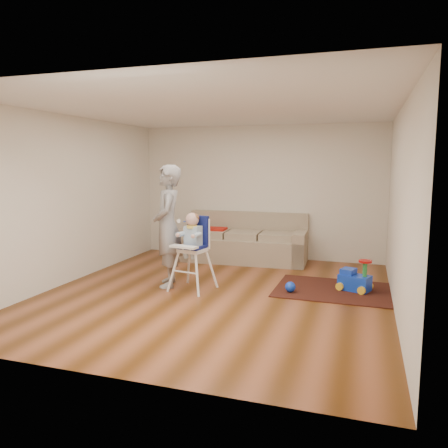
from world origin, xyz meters
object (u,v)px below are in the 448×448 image
(ride_on_toy, at_px, (355,274))
(high_chair, at_px, (193,253))
(sofa, at_px, (244,237))
(side_table, at_px, (219,246))
(adult, at_px, (168,226))
(toy_ball, at_px, (290,287))

(ride_on_toy, bearing_deg, high_chair, -143.16)
(sofa, bearing_deg, ride_on_toy, -37.33)
(sofa, relative_size, side_table, 5.14)
(sofa, xyz_separation_m, adult, (-0.67, -2.12, 0.48))
(sofa, distance_m, toy_ball, 2.33)
(ride_on_toy, bearing_deg, sofa, 165.58)
(toy_ball, height_order, adult, adult)
(side_table, bearing_deg, sofa, -8.49)
(ride_on_toy, height_order, adult, adult)
(ride_on_toy, distance_m, high_chair, 2.50)
(ride_on_toy, relative_size, toy_ball, 3.11)
(sofa, height_order, toy_ball, sofa)
(sofa, xyz_separation_m, ride_on_toy, (2.16, -1.52, -0.21))
(sofa, bearing_deg, toy_ball, -59.37)
(toy_ball, distance_m, high_chair, 1.57)
(side_table, distance_m, adult, 2.32)
(high_chair, height_order, adult, adult)
(high_chair, relative_size, adult, 0.63)
(ride_on_toy, relative_size, adult, 0.26)
(side_table, height_order, toy_ball, side_table)
(toy_ball, bearing_deg, adult, -174.24)
(ride_on_toy, bearing_deg, side_table, 170.21)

